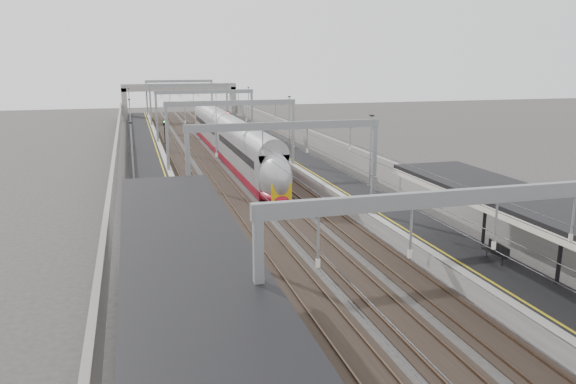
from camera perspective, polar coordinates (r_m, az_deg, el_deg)
platform_left at (r=58.87m, az=-13.85°, el=2.16°), size 4.00×120.00×1.00m
platform_right at (r=61.42m, az=1.23°, el=3.00°), size 4.00×120.00×1.00m
tracks at (r=59.71m, az=-6.14°, el=2.19°), size 11.40×140.00×0.20m
overhead_line at (r=65.36m, az=-7.26°, el=8.52°), size 13.00×140.00×6.60m
canopy_left at (r=17.13m, az=-9.42°, el=-8.90°), size 4.40×30.00×4.24m
overbridge at (r=113.39m, az=-10.95°, el=9.96°), size 22.00×2.20×6.90m
wall_left at (r=58.68m, az=-17.04°, el=3.02°), size 0.30×120.00×3.20m
wall_right at (r=62.23m, az=4.07°, el=4.13°), size 0.30×120.00×3.20m
train at (r=65.32m, az=-5.75°, el=4.93°), size 2.63×47.92×4.16m
bench at (r=32.02m, az=20.45°, el=-5.60°), size 0.60×1.91×0.97m
signal_green at (r=78.86m, az=-12.45°, el=6.40°), size 0.32×0.32×3.48m
signal_red_near at (r=85.55m, az=-7.03°, el=7.13°), size 0.32×0.32×3.48m
signal_red_far at (r=90.43m, az=-6.10°, el=7.49°), size 0.32×0.32×3.48m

